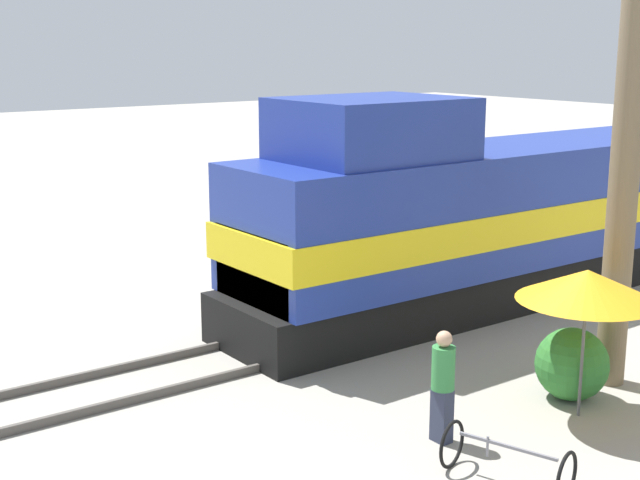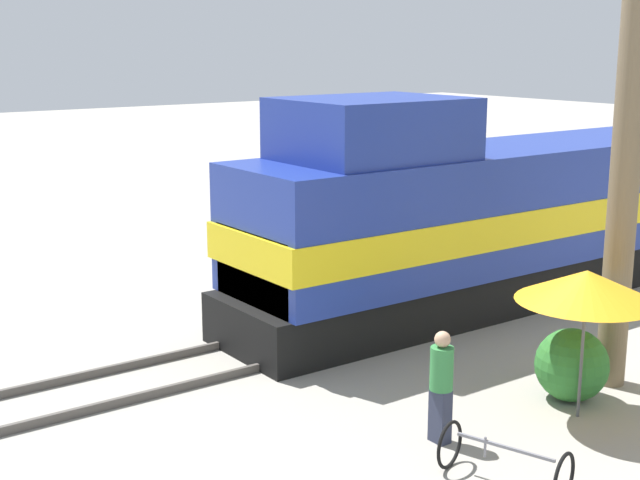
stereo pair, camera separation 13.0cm
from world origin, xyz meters
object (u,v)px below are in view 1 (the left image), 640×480
Objects in this scene: utility_pole at (633,60)px; bicycle at (507,459)px; person_bystander at (443,382)px; vendor_umbrella at (587,285)px; locomotive at (513,213)px.

bicycle is at bearing -71.17° from utility_pole.
person_bystander reaches higher than bicycle.
vendor_umbrella is (0.59, -1.58, -3.32)m from utility_pole.
utility_pole is 3.72m from vendor_umbrella.
locomotive is at bearing 125.02° from person_bystander.
person_bystander is at bearing -116.27° from bicycle.
person_bystander is 0.94× the size of bicycle.
locomotive is at bearing 140.94° from vendor_umbrella.
locomotive is 8.17m from person_bystander.
vendor_umbrella is (5.27, -4.28, 0.20)m from locomotive.
locomotive is at bearing 150.07° from utility_pole.
locomotive reaches higher than bicycle.
person_bystander is 1.56m from bicycle.
utility_pole is 6.37× the size of person_bystander.
locomotive is 6.79m from vendor_umbrella.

